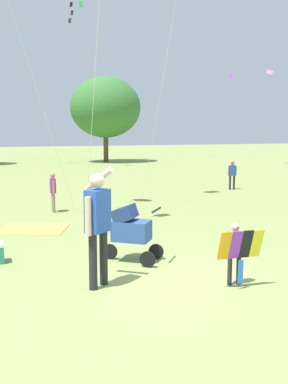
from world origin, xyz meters
The scene contains 7 objects.
ground_plane centered at (0.00, 0.00, 0.00)m, with size 120.00×120.00×0.00m, color #849351.
child_with_butterfly_kite centered at (0.99, -0.50, 0.58)m, with size 0.70×0.35×0.96m.
person_adult_flyer centered at (-0.97, 0.16, 1.03)m, with size 0.51×0.69×1.79m.
stroller centered at (-0.10, 1.25, 0.61)m, with size 1.04×0.91×1.03m.
person_sitting_far centered at (-0.66, 6.58, 0.67)m, with size 0.16×0.36×1.13m.
person_couple_left centered at (6.76, 9.11, 0.67)m, with size 0.36×0.17×1.13m.
picnic_blanket centered at (-1.47, 4.50, 0.01)m, with size 1.56×1.22×0.02m, color gold.
Camera 1 is at (-2.53, -6.08, 2.33)m, focal length 41.47 mm.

